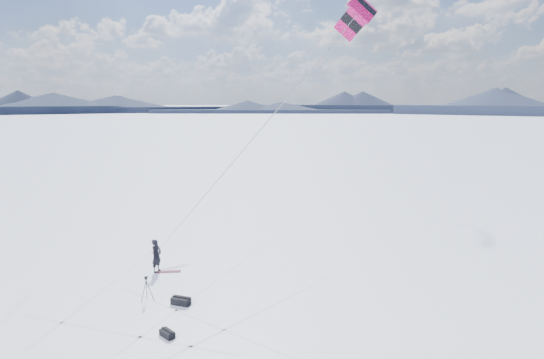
# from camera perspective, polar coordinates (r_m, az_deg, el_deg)

# --- Properties ---
(ground) EXTENTS (1800.00, 1800.00, 0.00)m
(ground) POSITION_cam_1_polar(r_m,az_deg,el_deg) (20.63, -19.44, -16.92)
(ground) COLOR white
(horizon_hills) EXTENTS (704.00, 705.94, 8.06)m
(horizon_hills) POSITION_cam_1_polar(r_m,az_deg,el_deg) (19.38, -20.05, -8.70)
(horizon_hills) COLOR #1E233F
(horizon_hills) RESTS_ON ground
(snow_tracks) EXTENTS (14.76, 10.25, 0.01)m
(snow_tracks) POSITION_cam_1_polar(r_m,az_deg,el_deg) (20.63, -21.58, -17.06)
(snow_tracks) COLOR silver
(snow_tracks) RESTS_ON ground
(snowkiter) EXTENTS (0.61, 0.78, 1.91)m
(snowkiter) POSITION_cam_1_polar(r_m,az_deg,el_deg) (23.91, -16.25, -12.67)
(snowkiter) COLOR black
(snowkiter) RESTS_ON ground
(snowboard) EXTENTS (1.39, 0.54, 0.04)m
(snowboard) POSITION_cam_1_polar(r_m,az_deg,el_deg) (23.69, -14.77, -12.78)
(snowboard) COLOR maroon
(snowboard) RESTS_ON ground
(tripod) EXTENTS (0.57, 0.65, 1.25)m
(tripod) POSITION_cam_1_polar(r_m,az_deg,el_deg) (20.59, -17.72, -14.34)
(tripod) COLOR black
(tripod) RESTS_ON ground
(gear_bag_a) EXTENTS (0.95, 0.57, 0.40)m
(gear_bag_a) POSITION_cam_1_polar(r_m,az_deg,el_deg) (20.11, -13.07, -16.73)
(gear_bag_a) COLOR black
(gear_bag_a) RESTS_ON ground
(gear_bag_b) EXTENTS (0.76, 0.66, 0.31)m
(gear_bag_b) POSITION_cam_1_polar(r_m,az_deg,el_deg) (17.92, -14.94, -20.73)
(gear_bag_b) COLOR black
(gear_bag_b) RESTS_ON ground
(power_kite) EXTENTS (11.85, 5.39, 13.39)m
(power_kite) POSITION_cam_1_polar(r_m,az_deg,el_deg) (21.26, 12.23, 22.18)
(power_kite) COLOR #C40E5A
(power_kite) RESTS_ON ground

